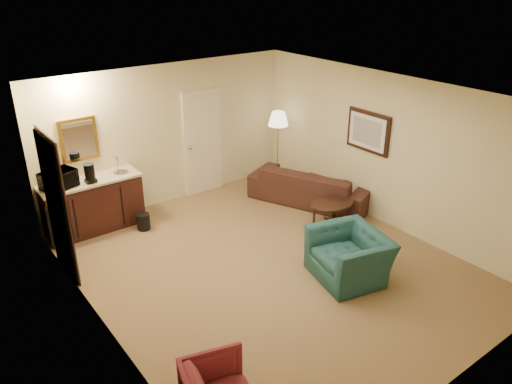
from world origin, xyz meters
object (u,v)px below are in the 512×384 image
Objects in this scene: floor_lamp at (278,148)px; microwave at (58,178)px; coffee_table at (332,215)px; teal_armchair at (350,249)px; sofa at (311,180)px; coffee_maker at (90,173)px; wetbar_cabinet at (93,205)px; waste_bin at (143,222)px.

microwave is at bearing 176.33° from floor_lamp.
floor_lamp reaches higher than coffee_table.
coffee_table is at bearing 157.97° from teal_armchair.
sofa is 2.15× the size of teal_armchair.
sofa is at bearing -10.83° from coffee_maker.
waste_bin is at bearing -37.38° from wetbar_cabinet.
teal_armchair is at bearing -56.50° from wetbar_cabinet.
coffee_table reaches higher than waste_bin.
wetbar_cabinet is 5.76× the size of waste_bin.
coffee_maker is at bearing -26.86° from microwave.
wetbar_cabinet is 3.95m from sofa.
coffee_maker is (0.48, -0.07, -0.02)m from microwave.
sofa is at bearing 163.16° from teal_armchair.
floor_lamp reaches higher than teal_armchair.
microwave reaches higher than wetbar_cabinet.
microwave reaches higher than coffee_table.
floor_lamp is at bearing -4.86° from wetbar_cabinet.
floor_lamp reaches higher than wetbar_cabinet.
coffee_table is 2.63× the size of coffee_maker.
sofa is at bearing 66.82° from coffee_table.
teal_armchair is 1.52m from coffee_table.
sofa reaches higher than coffee_table.
wetbar_cabinet reaches higher than waste_bin.
waste_bin is (0.65, -0.50, -0.32)m from wetbar_cabinet.
coffee_table is 0.55× the size of floor_lamp.
waste_bin is 0.89× the size of coffee_maker.
coffee_maker is at bearing 150.64° from waste_bin.
wetbar_cabinet reaches higher than sofa.
coffee_table is (0.87, 1.22, -0.23)m from teal_armchair.
waste_bin is at bearing -176.76° from floor_lamp.
sofa is 2.55m from teal_armchair.
wetbar_cabinet is 4.34m from teal_armchair.
coffee_maker reaches higher than coffee_table.
coffee_maker is (-3.71, 1.30, 0.63)m from sofa.
wetbar_cabinet is 1.53× the size of teal_armchair.
sofa is (3.69, -1.42, -0.01)m from wetbar_cabinet.
waste_bin is (-1.75, 3.12, -0.32)m from teal_armchair.
sofa is at bearing -36.27° from microwave.
teal_armchair is (2.40, -3.62, 0.01)m from wetbar_cabinet.
microwave reaches higher than sofa.
teal_armchair is at bearing -112.54° from floor_lamp.
waste_bin is at bearing -20.87° from coffee_maker.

